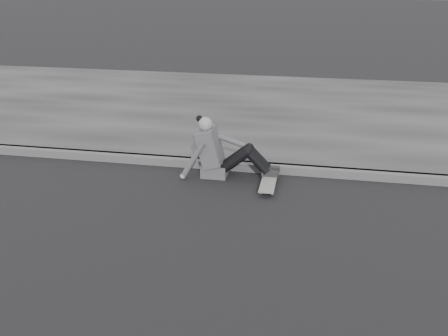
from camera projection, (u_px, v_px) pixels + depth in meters
name	position (u px, v px, depth m)	size (l,w,h in m)	color
ground	(434.00, 292.00, 4.65)	(80.00, 80.00, 0.00)	black
curb	(398.00, 177.00, 6.97)	(24.00, 0.16, 0.12)	#515151
sidewalk	(377.00, 116.00, 9.71)	(24.00, 6.00, 0.12)	#353535
skateboard	(269.00, 182.00, 6.80)	(0.20, 0.78, 0.09)	gray
seated_woman	(219.00, 152.00, 7.03)	(1.38, 0.46, 0.88)	#4C4B4E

